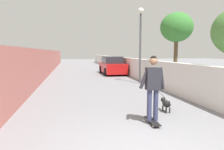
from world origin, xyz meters
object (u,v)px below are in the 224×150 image
Objects in this scene: tree_right_mid at (177,28)px; dog at (166,103)px; skateboard at (152,121)px; lamp_post at (141,33)px; car_near at (112,66)px; person_skateboarder at (153,83)px.

tree_right_mid is 3.25× the size of dog.
lamp_post is at bearing -16.49° from skateboard.
tree_right_mid is 7.59m from skateboard.
car_near is at bearing -2.98° from dog.
skateboard is at bearing -20.56° from person_skateboarder.
skateboard is 1.30m from dog.
person_skateboarder reaches higher than dog.
lamp_post is at bearing -11.35° from dog.
lamp_post is at bearing -16.49° from person_skateboarder.
skateboard is at bearing 173.40° from car_near.
car_near is (12.66, -1.47, 0.65)m from skateboard.
car_near is at bearing -6.60° from skateboard.
tree_right_mid reaches higher than person_skateboarder.
person_skateboarder is 1.37× the size of dog.
dog reaches higher than skateboard.
tree_right_mid is 7.70m from car_near.
person_skateboarder is at bearing 138.16° from dog.
lamp_post reaches higher than skateboard.
tree_right_mid is 5.12× the size of skateboard.
lamp_post is 3.58× the size of dog.
person_skateboarder is 0.40× the size of car_near.
tree_right_mid is at bearing -33.15° from person_skateboarder.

